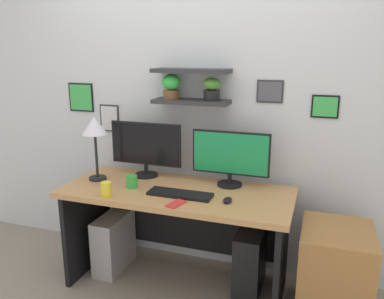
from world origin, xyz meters
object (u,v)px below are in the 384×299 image
drawer_cabinet (334,273)px  desk_lamp (95,130)px  monitor_left (146,147)px  cell_phone (176,204)px  monitor_right (230,156)px  computer_mouse (228,200)px  keyboard (180,194)px  computer_tower_left (114,242)px  desk (179,214)px  computer_tower_right (250,260)px  coffee_mug (132,181)px  pen_cup (106,189)px

drawer_cabinet → desk_lamp: bearing=179.6°
monitor_left → cell_phone: size_ratio=4.07×
cell_phone → monitor_right: bearing=78.7°
drawer_cabinet → computer_mouse: bearing=-171.1°
keyboard → computer_tower_left: bearing=167.4°
desk → drawer_cabinet: 1.11m
monitor_left → computer_tower_right: bearing=-6.9°
desk → keyboard: keyboard is taller
monitor_left → monitor_right: bearing=-0.0°
coffee_mug → pen_cup: bearing=-111.7°
monitor_left → cell_phone: bearing=-47.4°
coffee_mug → monitor_left: bearing=93.5°
computer_mouse → pen_cup: bearing=-168.5°
monitor_right → computer_tower_left: 1.17m
monitor_right → coffee_mug: monitor_right is taller
coffee_mug → computer_tower_left: bearing=156.4°
monitor_left → monitor_right: (0.67, -0.00, -0.02)m
coffee_mug → pen_cup: pen_cup is taller
desk → keyboard: 0.27m
computer_mouse → monitor_right: bearing=101.1°
desk_lamp → monitor_right: bearing=11.7°
desk_lamp → computer_tower_left: bearing=18.8°
keyboard → computer_tower_left: 0.83m
drawer_cabinet → monitor_left: bearing=171.4°
computer_tower_right → desk_lamp: bearing=-175.1°
drawer_cabinet → computer_tower_left: bearing=178.5°
monitor_left → pen_cup: monitor_left is taller
keyboard → coffee_mug: 0.38m
desk_lamp → drawer_cabinet: (1.73, -0.01, -0.83)m
cell_phone → computer_tower_right: cell_phone is taller
monitor_right → coffee_mug: size_ratio=6.25×
desk → monitor_right: 0.57m
cell_phone → computer_tower_left: bearing=171.3°
monitor_left → desk_lamp: 0.40m
computer_tower_left → computer_mouse: bearing=-9.0°
monitor_right → desk: bearing=-154.0°
desk → pen_cup: bearing=-141.0°
desk_lamp → computer_tower_left: 0.92m
cell_phone → computer_mouse: bearing=41.1°
monitor_left → keyboard: (0.40, -0.31, -0.22)m
computer_tower_left → drawer_cabinet: bearing=-1.5°
keyboard → cell_phone: size_ratio=3.14×
monitor_left → drawer_cabinet: 1.59m
drawer_cabinet → desk: bearing=177.2°
monitor_left → coffee_mug: size_ratio=6.34×
cell_phone → keyboard: bearing=117.3°
computer_mouse → coffee_mug: size_ratio=1.00×
monitor_left → drawer_cabinet: monitor_left is taller
computer_tower_left → desk: bearing=1.1°
monitor_left → desk_lamp: (-0.31, -0.20, 0.15)m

